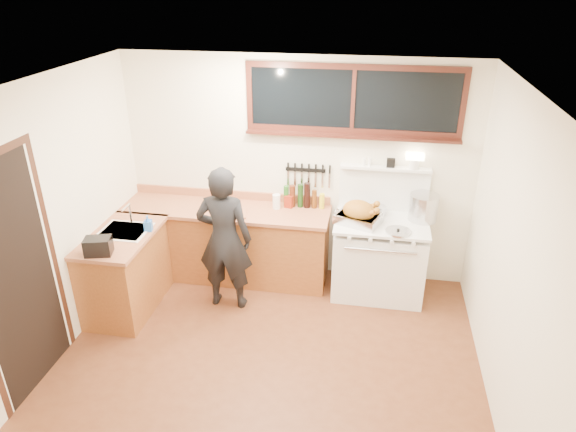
% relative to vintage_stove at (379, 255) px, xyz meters
% --- Properties ---
extents(ground_plane, '(4.00, 3.50, 0.02)m').
position_rel_vintage_stove_xyz_m(ground_plane, '(-1.00, -1.41, -0.48)').
color(ground_plane, '#582B17').
extents(room_shell, '(4.10, 3.60, 2.65)m').
position_rel_vintage_stove_xyz_m(room_shell, '(-1.00, -1.41, 1.18)').
color(room_shell, white).
rests_on(room_shell, ground).
extents(counter_back, '(2.44, 0.64, 1.00)m').
position_rel_vintage_stove_xyz_m(counter_back, '(-1.80, 0.04, -0.01)').
color(counter_back, brown).
rests_on(counter_back, ground).
extents(counter_left, '(0.64, 1.09, 0.90)m').
position_rel_vintage_stove_xyz_m(counter_left, '(-2.70, -0.79, -0.02)').
color(counter_left, brown).
rests_on(counter_left, ground).
extents(sink_unit, '(0.50, 0.45, 0.37)m').
position_rel_vintage_stove_xyz_m(sink_unit, '(-2.68, -0.71, 0.38)').
color(sink_unit, white).
rests_on(sink_unit, counter_left).
extents(vintage_stove, '(1.02, 0.74, 1.60)m').
position_rel_vintage_stove_xyz_m(vintage_stove, '(0.00, 0.00, 0.00)').
color(vintage_stove, white).
rests_on(vintage_stove, ground).
extents(back_window, '(2.32, 0.13, 0.77)m').
position_rel_vintage_stove_xyz_m(back_window, '(-0.40, 0.31, 1.60)').
color(back_window, black).
rests_on(back_window, room_shell).
extents(left_doorway, '(0.02, 1.04, 2.17)m').
position_rel_vintage_stove_xyz_m(left_doorway, '(-2.99, -1.96, 0.62)').
color(left_doorway, black).
rests_on(left_doorway, ground).
extents(knife_strip, '(0.52, 0.03, 0.28)m').
position_rel_vintage_stove_xyz_m(knife_strip, '(-0.88, 0.32, 0.84)').
color(knife_strip, black).
rests_on(knife_strip, room_shell).
extents(man, '(0.60, 0.40, 1.63)m').
position_rel_vintage_stove_xyz_m(man, '(-1.64, -0.55, 0.34)').
color(man, black).
rests_on(man, ground).
extents(soap_bottle, '(0.09, 0.09, 0.17)m').
position_rel_vintage_stove_xyz_m(soap_bottle, '(-2.43, -0.65, 0.52)').
color(soap_bottle, blue).
rests_on(soap_bottle, counter_left).
extents(toaster, '(0.28, 0.23, 0.17)m').
position_rel_vintage_stove_xyz_m(toaster, '(-2.70, -1.20, 0.52)').
color(toaster, black).
rests_on(toaster, counter_left).
extents(cutting_board, '(0.46, 0.38, 0.14)m').
position_rel_vintage_stove_xyz_m(cutting_board, '(-1.71, -0.11, 0.49)').
color(cutting_board, '#AA6543').
rests_on(cutting_board, counter_back).
extents(roast_turkey, '(0.55, 0.49, 0.25)m').
position_rel_vintage_stove_xyz_m(roast_turkey, '(-0.25, -0.07, 0.53)').
color(roast_turkey, silver).
rests_on(roast_turkey, vintage_stove).
extents(stockpot, '(0.37, 0.37, 0.30)m').
position_rel_vintage_stove_xyz_m(stockpot, '(0.44, 0.12, 0.58)').
color(stockpot, silver).
rests_on(stockpot, vintage_stove).
extents(saucepan, '(0.16, 0.27, 0.11)m').
position_rel_vintage_stove_xyz_m(saucepan, '(-0.03, 0.16, 0.49)').
color(saucepan, silver).
rests_on(saucepan, vintage_stove).
extents(pot_lid, '(0.33, 0.33, 0.04)m').
position_rel_vintage_stove_xyz_m(pot_lid, '(0.17, -0.24, 0.44)').
color(pot_lid, silver).
rests_on(pot_lid, vintage_stove).
extents(coffee_tin, '(0.11, 0.10, 0.14)m').
position_rel_vintage_stove_xyz_m(coffee_tin, '(-1.07, 0.19, 0.50)').
color(coffee_tin, maroon).
rests_on(coffee_tin, counter_back).
extents(pitcher, '(0.10, 0.10, 0.17)m').
position_rel_vintage_stove_xyz_m(pitcher, '(-1.21, 0.13, 0.52)').
color(pitcher, white).
rests_on(pitcher, counter_back).
extents(bottle_cluster, '(0.48, 0.07, 0.30)m').
position_rel_vintage_stove_xyz_m(bottle_cluster, '(-0.92, 0.22, 0.56)').
color(bottle_cluster, black).
rests_on(bottle_cluster, counter_back).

